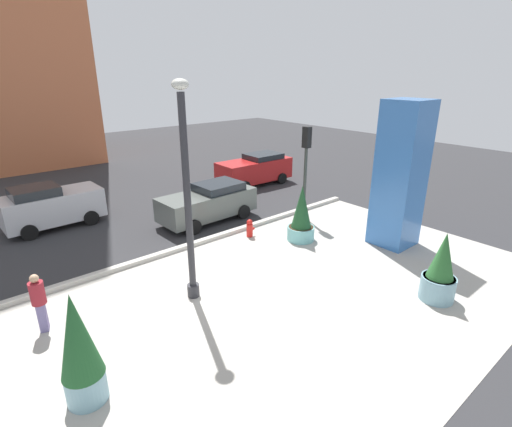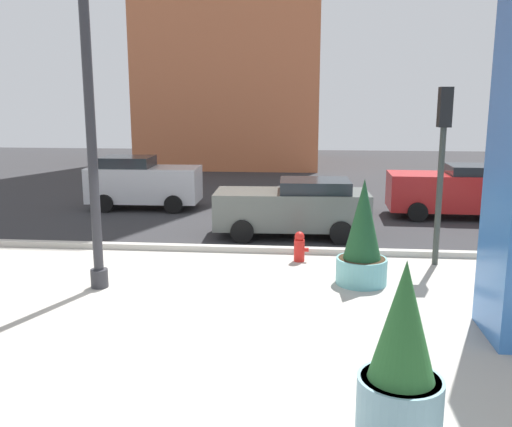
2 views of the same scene
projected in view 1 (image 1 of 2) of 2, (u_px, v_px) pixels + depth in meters
ground_plane at (177, 240)px, 15.58m from camera, size 60.00×60.00×0.00m
plaza_pavement at (280, 305)px, 11.30m from camera, size 18.00×10.00×0.02m
curb_strip at (188, 246)px, 14.93m from camera, size 18.00×0.24×0.16m
lamp_post at (188, 201)px, 10.69m from camera, size 0.44×0.44×6.24m
art_pillar_blue at (400, 175)px, 14.42m from camera, size 1.47×1.47×5.49m
potted_plant_near_right at (79, 349)px, 7.63m from camera, size 0.85×0.85×2.53m
potted_plant_mid_plaza at (440, 271)px, 11.28m from camera, size 0.99×0.99×2.15m
potted_plant_near_left at (301, 217)px, 15.30m from camera, size 1.08×1.08×2.28m
fire_hydrant at (250, 228)px, 15.81m from camera, size 0.36×0.26×0.75m
traffic_light_far_side at (306, 157)px, 16.95m from camera, size 0.28×0.42×4.16m
car_curb_east at (51, 206)px, 16.64m from camera, size 4.00×2.02×1.89m
car_intersection at (255, 169)px, 22.91m from camera, size 4.54×2.09×1.77m
car_passing_lane at (209, 202)px, 17.40m from camera, size 4.44×2.14×1.65m
pedestrian_crossing at (39, 300)px, 9.91m from camera, size 0.45×0.45×1.65m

